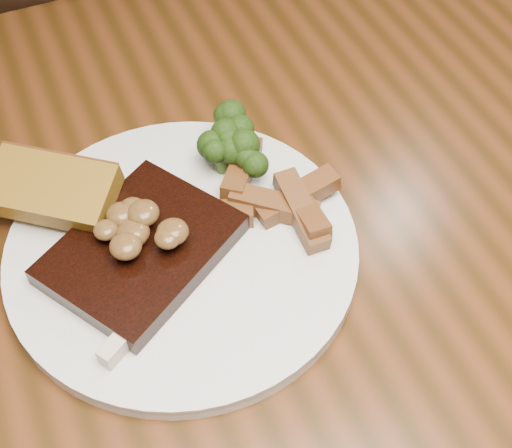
% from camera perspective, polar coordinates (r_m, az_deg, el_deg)
% --- Properties ---
extents(dining_table, '(1.60, 0.90, 0.75)m').
position_cam_1_polar(dining_table, '(0.71, -0.44, -7.02)').
color(dining_table, '#4A240E').
rests_on(dining_table, ground).
extents(chair_far, '(0.48, 0.48, 0.90)m').
position_cam_1_polar(chair_far, '(1.21, -8.50, 11.48)').
color(chair_far, black).
rests_on(chair_far, ground).
extents(plate, '(0.34, 0.34, 0.01)m').
position_cam_1_polar(plate, '(0.63, -5.90, -2.18)').
color(plate, silver).
rests_on(plate, dining_table).
extents(steak, '(0.19, 0.18, 0.02)m').
position_cam_1_polar(steak, '(0.62, -9.12, -2.12)').
color(steak, black).
rests_on(steak, plate).
extents(steak_bone, '(0.13, 0.09, 0.02)m').
position_cam_1_polar(steak_bone, '(0.59, -7.53, -6.10)').
color(steak_bone, '#C2B396').
rests_on(steak_bone, plate).
extents(mushroom_pile, '(0.08, 0.08, 0.03)m').
position_cam_1_polar(mushroom_pile, '(0.60, -9.79, -0.37)').
color(mushroom_pile, brown).
rests_on(mushroom_pile, steak).
extents(garlic_bread, '(0.12, 0.12, 0.02)m').
position_cam_1_polar(garlic_bread, '(0.66, -15.67, 1.52)').
color(garlic_bread, '#92661A').
rests_on(garlic_bread, plate).
extents(potato_wedges, '(0.10, 0.10, 0.02)m').
position_cam_1_polar(potato_wedges, '(0.64, 0.37, 1.97)').
color(potato_wedges, brown).
rests_on(potato_wedges, plate).
extents(broccoli_cluster, '(0.08, 0.08, 0.04)m').
position_cam_1_polar(broccoli_cluster, '(0.67, -2.72, 5.32)').
color(broccoli_cluster, '#223B0D').
rests_on(broccoli_cluster, plate).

